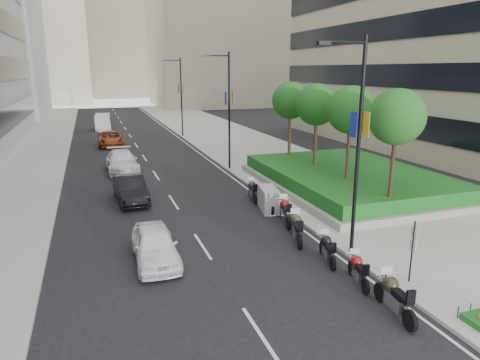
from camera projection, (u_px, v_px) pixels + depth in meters
name	position (u px, v px, depth m)	size (l,w,h in m)	color
ground	(267.00, 281.00, 16.08)	(160.00, 160.00, 0.00)	black
sidewalk_right	(237.00, 142.00, 46.35)	(10.00, 100.00, 0.15)	#9E9B93
sidewalk_left	(23.00, 154.00, 39.66)	(8.00, 100.00, 0.15)	#9E9B93
lane_edge	(189.00, 145.00, 44.68)	(0.12, 100.00, 0.01)	silver
lane_centre	(138.00, 148.00, 43.02)	(0.12, 100.00, 0.01)	silver
building_cream_right	(219.00, 20.00, 91.69)	(28.00, 24.00, 36.00)	#B7AD93
building_cream_left	(26.00, 27.00, 97.48)	(26.00, 24.00, 34.00)	#B7AD93
building_cream_centre	(112.00, 28.00, 121.63)	(30.00, 24.00, 38.00)	#B7AD93
planter	(348.00, 184.00, 28.32)	(10.00, 14.00, 0.40)	gray
hedge	(349.00, 175.00, 28.16)	(9.40, 13.40, 0.80)	#154B19
tree_0	(397.00, 117.00, 21.08)	(2.80, 2.80, 6.30)	#332319
tree_1	(351.00, 110.00, 24.74)	(2.80, 2.80, 6.30)	#332319
tree_2	(317.00, 105.00, 28.39)	(2.80, 2.80, 6.30)	#332319
tree_3	(291.00, 101.00, 32.05)	(2.80, 2.80, 6.30)	#332319
lamp_post_0	(356.00, 138.00, 17.04)	(2.34, 0.45, 9.00)	black
lamp_post_1	(227.00, 105.00, 32.58)	(2.34, 0.45, 9.00)	black
lamp_post_2	(180.00, 93.00, 49.03)	(2.34, 0.45, 9.00)	black
parking_sign	(412.00, 248.00, 15.41)	(0.06, 0.32, 2.50)	black
motorcycle_0	(394.00, 296.00, 13.74)	(0.80, 2.41, 1.20)	black
motorcycle_1	(358.00, 270.00, 15.75)	(0.76, 1.99, 1.01)	black
motorcycle_2	(327.00, 249.00, 17.57)	(0.79, 2.07, 1.05)	black
motorcycle_3	(297.00, 228.00, 19.66)	(0.99, 2.32, 1.19)	black
motorcycle_4	(285.00, 212.00, 21.94)	(0.90, 2.37, 1.20)	black
motorcycle_5	(269.00, 199.00, 23.95)	(1.26, 2.28, 1.31)	black
motorcycle_6	(253.00, 190.00, 25.95)	(0.73, 2.19, 1.10)	black
car_a	(155.00, 245.00, 17.54)	(1.72, 4.29, 1.46)	white
car_b	(131.00, 189.00, 25.61)	(1.60, 4.60, 1.52)	black
car_c	(122.00, 161.00, 33.09)	(2.26, 5.56, 1.61)	silver
car_d	(111.00, 139.00, 44.39)	(2.48, 5.39, 1.50)	maroon
delivery_van	(103.00, 123.00, 56.04)	(2.08, 4.83, 1.99)	#B7B7B9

